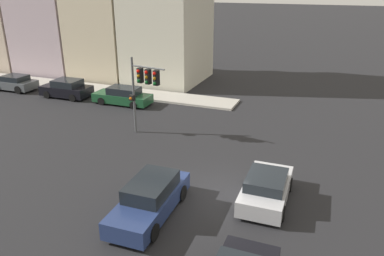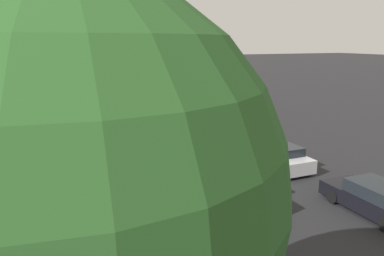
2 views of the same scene
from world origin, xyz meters
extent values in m
plane|color=black|center=(0.00, 0.00, 0.00)|extent=(300.00, 300.00, 0.00)
cube|color=beige|center=(18.38, 10.76, 5.75)|extent=(7.88, 6.43, 11.50)
sphere|color=#285623|center=(-11.48, 9.54, 5.10)|extent=(5.40, 5.40, 5.40)
cylinder|color=#515456|center=(5.30, 7.19, 2.43)|extent=(0.14, 0.14, 4.87)
cylinder|color=#515456|center=(5.10, 6.01, 4.37)|extent=(0.50, 2.37, 0.10)
cube|color=black|center=(5.20, 6.60, 3.82)|extent=(0.35, 0.35, 0.90)
sphere|color=red|center=(5.01, 6.63, 4.12)|extent=(0.20, 0.20, 0.20)
sphere|color=#99660F|center=(5.01, 6.63, 3.82)|extent=(0.20, 0.20, 0.20)
sphere|color=#0F511E|center=(5.01, 6.63, 3.52)|extent=(0.20, 0.20, 0.20)
cube|color=black|center=(5.10, 6.01, 3.82)|extent=(0.35, 0.35, 0.90)
sphere|color=red|center=(4.91, 6.04, 4.12)|extent=(0.20, 0.20, 0.20)
sphere|color=#99660F|center=(4.91, 6.04, 3.82)|extent=(0.20, 0.20, 0.20)
sphere|color=#0F511E|center=(4.91, 6.04, 3.52)|extent=(0.20, 0.20, 0.20)
cube|color=black|center=(5.00, 5.42, 3.82)|extent=(0.35, 0.35, 0.90)
sphere|color=red|center=(4.81, 5.45, 4.12)|extent=(0.20, 0.20, 0.20)
sphere|color=#99660F|center=(4.81, 5.45, 3.82)|extent=(0.20, 0.20, 0.20)
sphere|color=#0F511E|center=(4.81, 5.45, 3.52)|extent=(0.20, 0.20, 0.20)
cube|color=black|center=(5.12, 7.22, 2.35)|extent=(0.28, 0.38, 0.35)
sphere|color=orange|center=(4.98, 7.24, 2.35)|extent=(0.18, 0.18, 0.18)
cube|color=navy|center=(-2.56, 2.12, 0.56)|extent=(4.82, 1.90, 0.74)
cube|color=black|center=(-2.37, 2.13, 1.24)|extent=(2.52, 1.64, 0.61)
cylinder|color=black|center=(-4.03, 1.25, 0.35)|extent=(0.71, 0.24, 0.71)
cylinder|color=black|center=(-4.06, 2.93, 0.35)|extent=(0.71, 0.24, 0.71)
cylinder|color=black|center=(-1.06, 1.31, 0.35)|extent=(0.71, 0.24, 0.71)
cylinder|color=black|center=(-1.10, 3.00, 0.35)|extent=(0.71, 0.24, 0.71)
cube|color=#B7B7BC|center=(0.24, -2.19, 0.53)|extent=(4.03, 1.91, 0.71)
cube|color=black|center=(0.08, -2.19, 1.12)|extent=(2.10, 1.67, 0.46)
cylinder|color=black|center=(1.47, -1.29, 0.32)|extent=(0.65, 0.23, 0.65)
cylinder|color=black|center=(1.49, -3.05, 0.32)|extent=(0.65, 0.23, 0.65)
cylinder|color=black|center=(-1.01, -1.32, 0.32)|extent=(0.65, 0.23, 0.65)
cylinder|color=black|center=(-0.99, -3.08, 0.32)|extent=(0.65, 0.23, 0.65)
cube|color=black|center=(-5.95, -2.49, 0.48)|extent=(4.49, 1.87, 0.63)
cube|color=black|center=(-6.13, -2.49, 1.05)|extent=(2.33, 1.64, 0.52)
cylinder|color=black|center=(-4.56, -1.62, 0.31)|extent=(0.62, 0.22, 0.61)
cylinder|color=black|center=(-4.56, -3.36, 0.31)|extent=(0.62, 0.22, 0.61)
cube|color=#194728|center=(10.12, 11.05, 0.50)|extent=(1.71, 4.63, 0.67)
cube|color=black|center=(10.13, 10.87, 1.11)|extent=(1.51, 2.41, 0.55)
cylinder|color=black|center=(10.93, 12.49, 0.30)|extent=(0.22, 0.60, 0.60)
cylinder|color=black|center=(9.32, 9.61, 0.30)|extent=(0.22, 0.60, 0.60)
cylinder|color=black|center=(10.93, 9.62, 0.30)|extent=(0.22, 0.60, 0.60)
camera|label=1|loc=(-14.32, -4.30, 9.18)|focal=35.00mm
camera|label=2|loc=(-16.21, 9.91, 6.95)|focal=35.00mm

